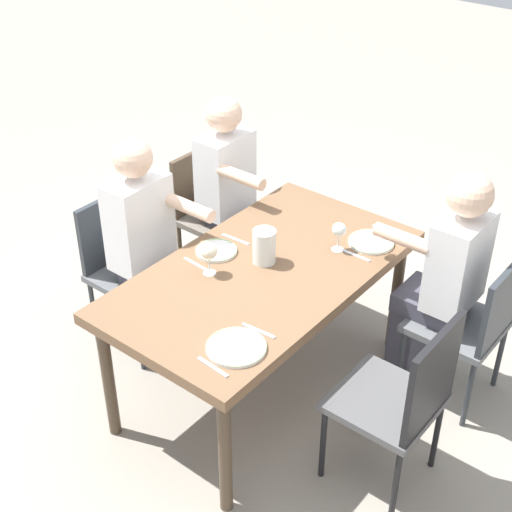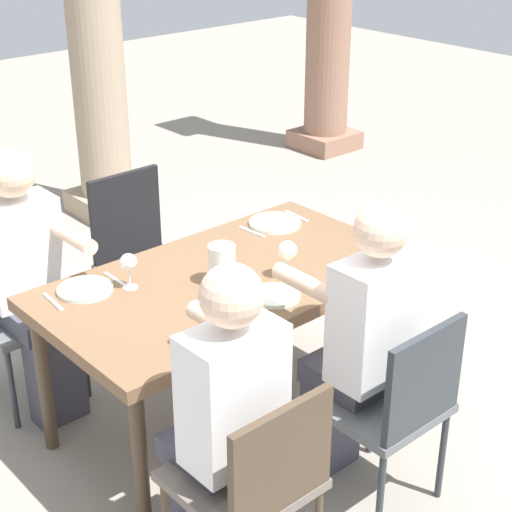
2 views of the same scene
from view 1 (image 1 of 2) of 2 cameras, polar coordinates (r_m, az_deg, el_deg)
ground_plane at (r=4.12m, az=0.50°, el=-9.76°), size 16.00×16.00×0.00m
dining_table at (r=3.69m, az=0.55°, el=-1.93°), size 1.62×0.90×0.76m
chair_west_north at (r=3.89m, az=16.24°, el=-4.75°), size 0.44×0.44×0.87m
chair_west_south at (r=4.63m, az=-3.33°, el=3.63°), size 0.44×0.44×0.88m
chair_mid_north at (r=3.36m, az=11.20°, el=-10.48°), size 0.44×0.44×0.93m
chair_mid_south at (r=4.22m, az=-9.80°, el=-0.41°), size 0.44×0.44×0.87m
diner_woman_green at (r=3.83m, az=14.07°, el=-1.45°), size 0.35×0.50×1.28m
diner_man_white at (r=4.00m, az=-8.09°, el=0.79°), size 0.35×0.49×1.28m
diner_guest_third at (r=4.45m, az=-1.71°, el=4.72°), size 0.35×0.49×1.28m
plate_0 at (r=3.89m, az=8.77°, el=1.08°), size 0.24×0.24×0.02m
wine_glass_0 at (r=3.76m, az=6.35°, el=1.95°), size 0.07×0.07×0.16m
fork_0 at (r=4.00m, az=9.88°, el=1.89°), size 0.03×0.17×0.01m
spoon_0 at (r=3.78m, az=7.58°, el=0.06°), size 0.02×0.17×0.01m
plate_1 at (r=3.78m, az=-3.05°, el=0.41°), size 0.21×0.21×0.02m
wine_glass_1 at (r=3.56m, az=-3.61°, el=0.32°), size 0.08×0.08×0.17m
fork_1 at (r=3.88m, az=-1.58°, el=1.28°), size 0.03×0.17×0.01m
spoon_1 at (r=3.69m, az=-4.58°, el=-0.65°), size 0.03×0.17×0.01m
plate_2 at (r=3.17m, az=-1.51°, el=-6.97°), size 0.26×0.26×0.02m
fork_2 at (r=3.26m, az=0.19°, el=-5.72°), size 0.03×0.17×0.01m
spoon_2 at (r=3.09m, az=-3.32°, el=-8.44°), size 0.03×0.17×0.01m
water_pitcher at (r=3.66m, az=0.63°, el=0.62°), size 0.12×0.12×0.18m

